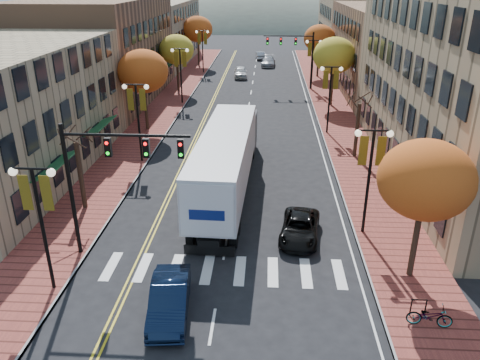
# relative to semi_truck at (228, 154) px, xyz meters

# --- Properties ---
(ground) EXTENTS (200.00, 200.00, 0.00)m
(ground) POSITION_rel_semi_truck_xyz_m (0.45, -11.32, -2.56)
(ground) COLOR black
(ground) RESTS_ON ground
(sidewalk_left) EXTENTS (4.00, 85.00, 0.15)m
(sidewalk_left) POSITION_rel_semi_truck_xyz_m (-8.55, 21.18, -2.48)
(sidewalk_left) COLOR brown
(sidewalk_left) RESTS_ON ground
(sidewalk_right) EXTENTS (4.00, 85.00, 0.15)m
(sidewalk_right) POSITION_rel_semi_truck_xyz_m (9.45, 21.18, -2.48)
(sidewalk_right) COLOR brown
(sidewalk_right) RESTS_ON ground
(building_left_mid) EXTENTS (12.00, 24.00, 11.00)m
(building_left_mid) POSITION_rel_semi_truck_xyz_m (-16.55, 24.68, 2.94)
(building_left_mid) COLOR brown
(building_left_mid) RESTS_ON ground
(building_left_far) EXTENTS (12.00, 26.00, 9.50)m
(building_left_far) POSITION_rel_semi_truck_xyz_m (-16.55, 49.68, 2.19)
(building_left_far) COLOR #9E8966
(building_left_far) RESTS_ON ground
(building_right_mid) EXTENTS (15.00, 24.00, 10.00)m
(building_right_mid) POSITION_rel_semi_truck_xyz_m (18.95, 30.68, 2.44)
(building_right_mid) COLOR brown
(building_right_mid) RESTS_ON ground
(building_right_far) EXTENTS (15.00, 20.00, 11.00)m
(building_right_far) POSITION_rel_semi_truck_xyz_m (18.95, 52.68, 2.94)
(building_right_far) COLOR #9E8966
(building_right_far) RESTS_ON ground
(tree_left_a) EXTENTS (0.28, 0.28, 4.20)m
(tree_left_a) POSITION_rel_semi_truck_xyz_m (-8.55, -3.32, -0.31)
(tree_left_a) COLOR #382619
(tree_left_a) RESTS_ON sidewalk_left
(tree_left_b) EXTENTS (4.48, 4.48, 7.21)m
(tree_left_b) POSITION_rel_semi_truck_xyz_m (-8.55, 12.68, 2.89)
(tree_left_b) COLOR #382619
(tree_left_b) RESTS_ON sidewalk_left
(tree_left_c) EXTENTS (4.16, 4.16, 6.69)m
(tree_left_c) POSITION_rel_semi_truck_xyz_m (-8.55, 28.68, 2.50)
(tree_left_c) COLOR #382619
(tree_left_c) RESTS_ON sidewalk_left
(tree_left_d) EXTENTS (4.61, 4.61, 7.42)m
(tree_left_d) POSITION_rel_semi_truck_xyz_m (-8.55, 46.68, 3.05)
(tree_left_d) COLOR #382619
(tree_left_d) RESTS_ON sidewalk_left
(tree_right_a) EXTENTS (4.16, 4.16, 6.69)m
(tree_right_a) POSITION_rel_semi_truck_xyz_m (9.45, -9.32, 2.50)
(tree_right_a) COLOR #382619
(tree_right_a) RESTS_ON sidewalk_right
(tree_right_b) EXTENTS (0.28, 0.28, 4.20)m
(tree_right_b) POSITION_rel_semi_truck_xyz_m (9.45, 6.68, -0.31)
(tree_right_b) COLOR #382619
(tree_right_b) RESTS_ON sidewalk_right
(tree_right_c) EXTENTS (4.48, 4.48, 7.21)m
(tree_right_c) POSITION_rel_semi_truck_xyz_m (9.45, 22.68, 2.89)
(tree_right_c) COLOR #382619
(tree_right_c) RESTS_ON sidewalk_right
(tree_right_d) EXTENTS (4.35, 4.35, 7.00)m
(tree_right_d) POSITION_rel_semi_truck_xyz_m (9.45, 38.68, 2.73)
(tree_right_d) COLOR #382619
(tree_right_d) RESTS_ON sidewalk_right
(lamp_left_a) EXTENTS (1.96, 0.36, 6.05)m
(lamp_left_a) POSITION_rel_semi_truck_xyz_m (-7.05, -11.32, 1.74)
(lamp_left_a) COLOR black
(lamp_left_a) RESTS_ON ground
(lamp_left_b) EXTENTS (1.96, 0.36, 6.05)m
(lamp_left_b) POSITION_rel_semi_truck_xyz_m (-7.05, 4.68, 1.74)
(lamp_left_b) COLOR black
(lamp_left_b) RESTS_ON ground
(lamp_left_c) EXTENTS (1.96, 0.36, 6.05)m
(lamp_left_c) POSITION_rel_semi_truck_xyz_m (-7.05, 22.68, 1.74)
(lamp_left_c) COLOR black
(lamp_left_c) RESTS_ON ground
(lamp_left_d) EXTENTS (1.96, 0.36, 6.05)m
(lamp_left_d) POSITION_rel_semi_truck_xyz_m (-7.05, 40.68, 1.74)
(lamp_left_d) COLOR black
(lamp_left_d) RESTS_ON ground
(lamp_right_a) EXTENTS (1.96, 0.36, 6.05)m
(lamp_right_a) POSITION_rel_semi_truck_xyz_m (7.95, -5.32, 1.74)
(lamp_right_a) COLOR black
(lamp_right_a) RESTS_ON ground
(lamp_right_b) EXTENTS (1.96, 0.36, 6.05)m
(lamp_right_b) POSITION_rel_semi_truck_xyz_m (7.95, 12.68, 1.74)
(lamp_right_b) COLOR black
(lamp_right_b) RESTS_ON ground
(lamp_right_c) EXTENTS (1.96, 0.36, 6.05)m
(lamp_right_c) POSITION_rel_semi_truck_xyz_m (7.95, 30.68, 1.74)
(lamp_right_c) COLOR black
(lamp_right_c) RESTS_ON ground
(traffic_mast_near) EXTENTS (6.10, 0.35, 7.00)m
(traffic_mast_near) POSITION_rel_semi_truck_xyz_m (-5.03, -8.32, 2.37)
(traffic_mast_near) COLOR black
(traffic_mast_near) RESTS_ON ground
(traffic_mast_far) EXTENTS (6.10, 0.34, 7.00)m
(traffic_mast_far) POSITION_rel_semi_truck_xyz_m (5.93, 30.68, 2.37)
(traffic_mast_far) COLOR black
(traffic_mast_far) RESTS_ON ground
(semi_truck) EXTENTS (3.40, 17.58, 4.37)m
(semi_truck) POSITION_rel_semi_truck_xyz_m (0.00, 0.00, 0.00)
(semi_truck) COLOR black
(semi_truck) RESTS_ON ground
(navy_sedan) EXTENTS (1.98, 4.55, 1.46)m
(navy_sedan) POSITION_rel_semi_truck_xyz_m (-1.43, -12.60, -1.83)
(navy_sedan) COLOR black
(navy_sedan) RESTS_ON ground
(black_suv) EXTENTS (2.57, 4.58, 1.21)m
(black_suv) POSITION_rel_semi_truck_xyz_m (4.42, -5.97, -1.95)
(black_suv) COLOR black
(black_suv) RESTS_ON ground
(car_far_white) EXTENTS (2.12, 4.59, 1.52)m
(car_far_white) POSITION_rel_semi_truck_xyz_m (-1.37, 37.74, -1.79)
(car_far_white) COLOR silver
(car_far_white) RESTS_ON ground
(car_far_silver) EXTENTS (2.32, 5.18, 1.47)m
(car_far_silver) POSITION_rel_semi_truck_xyz_m (2.49, 47.02, -1.82)
(car_far_silver) COLOR #929298
(car_far_silver) RESTS_ON ground
(car_far_oncoming) EXTENTS (1.90, 4.15, 1.32)m
(car_far_oncoming) POSITION_rel_semi_truck_xyz_m (1.06, 53.67, -1.90)
(car_far_oncoming) COLOR #A1A3A9
(car_far_oncoming) RESTS_ON ground
(bicycle) EXTENTS (1.86, 0.84, 0.94)m
(bicycle) POSITION_rel_semi_truck_xyz_m (9.23, -12.91, -1.93)
(bicycle) COLOR gray
(bicycle) RESTS_ON sidewalk_right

